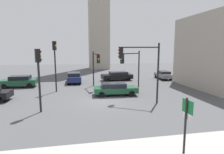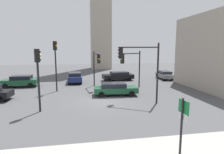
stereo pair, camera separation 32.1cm
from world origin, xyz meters
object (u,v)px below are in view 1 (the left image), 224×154
at_px(traffic_light_3, 131,62).
at_px(car_4, 117,76).
at_px(car_3, 74,77).
at_px(traffic_light_4, 139,61).
at_px(car_2, 115,89).
at_px(traffic_light_2, 96,63).
at_px(car_1, 19,81).
at_px(direction_sign, 186,119).
at_px(traffic_light_0, 55,57).
at_px(car_0, 163,75).
at_px(traffic_light_1, 39,68).

bearing_deg(traffic_light_3, car_4, -132.46).
bearing_deg(traffic_light_3, car_3, -85.61).
xyz_separation_m(traffic_light_4, car_2, (-1.69, 2.71, -3.06)).
distance_m(traffic_light_2, car_1, 10.15).
distance_m(direction_sign, traffic_light_0, 16.35).
bearing_deg(car_3, direction_sign, -166.98).
xyz_separation_m(traffic_light_0, car_4, (8.50, 6.18, -3.21)).
bearing_deg(car_3, car_1, 104.65).
distance_m(car_3, car_4, 6.65).
bearing_deg(traffic_light_0, direction_sign, -27.13).
bearing_deg(car_3, car_4, -84.94).
relative_size(direction_sign, car_2, 0.56).
relative_size(direction_sign, traffic_light_4, 0.48).
relative_size(direction_sign, car_0, 0.60).
bearing_deg(traffic_light_4, car_1, -5.02).
bearing_deg(car_0, traffic_light_3, 137.13).
xyz_separation_m(traffic_light_0, traffic_light_3, (8.63, -0.66, -0.63)).
relative_size(traffic_light_3, car_0, 1.08).
height_order(direction_sign, car_2, direction_sign).
bearing_deg(traffic_light_2, traffic_light_4, 16.45).
distance_m(traffic_light_2, car_4, 6.63).
distance_m(traffic_light_2, traffic_light_3, 4.40).
xyz_separation_m(traffic_light_0, car_1, (-4.94, 3.42, -3.16)).
relative_size(traffic_light_2, car_2, 0.98).
relative_size(traffic_light_1, car_4, 0.99).
distance_m(direction_sign, car_0, 22.76).
relative_size(direction_sign, traffic_light_3, 0.55).
xyz_separation_m(traffic_light_4, car_4, (0.52, 11.80, -3.03)).
xyz_separation_m(traffic_light_1, traffic_light_2, (5.12, 8.37, -0.21)).
distance_m(car_1, car_3, 7.11).
xyz_separation_m(traffic_light_3, car_3, (-6.73, 6.07, -2.51)).
distance_m(traffic_light_2, traffic_light_4, 7.69).
distance_m(traffic_light_1, car_0, 21.48).
bearing_deg(car_1, traffic_light_4, 143.93).
bearing_deg(car_0, car_3, 98.20).
distance_m(traffic_light_3, car_3, 9.41).
relative_size(car_0, car_1, 1.00).
bearing_deg(car_2, traffic_light_3, 46.80).
height_order(car_0, car_1, car_1).
bearing_deg(direction_sign, car_3, 99.73).
bearing_deg(car_2, traffic_light_2, 113.52).
xyz_separation_m(traffic_light_4, car_1, (-12.91, 9.04, -2.98)).
bearing_deg(car_3, traffic_light_4, -152.75).
xyz_separation_m(traffic_light_2, traffic_light_4, (3.27, -6.94, 0.59)).
height_order(car_1, car_3, car_3).
bearing_deg(car_2, traffic_light_1, -145.24).
height_order(traffic_light_4, car_2, traffic_light_4).
height_order(traffic_light_0, car_2, traffic_light_0).
relative_size(traffic_light_0, traffic_light_3, 1.23).
xyz_separation_m(traffic_light_1, traffic_light_3, (9.05, 6.39, -0.07)).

